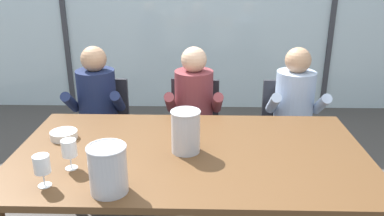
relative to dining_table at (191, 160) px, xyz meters
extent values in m
plane|color=#4C4742|center=(0.00, 1.00, -0.67)|extent=(14.00, 14.00, 0.00)
cube|color=silver|center=(0.00, 2.77, 0.63)|extent=(7.35, 0.03, 2.60)
cube|color=#38383D|center=(-1.65, 2.75, 0.63)|extent=(0.06, 0.06, 2.60)
cube|color=#38383D|center=(1.65, 2.75, 0.63)|extent=(0.06, 0.06, 2.60)
cube|color=brown|center=(0.00, 0.00, 0.04)|extent=(2.15, 1.19, 0.04)
cylinder|color=brown|center=(-0.97, 0.50, -0.33)|extent=(0.07, 0.07, 0.70)
cylinder|color=brown|center=(0.97, 0.50, -0.33)|extent=(0.07, 0.07, 0.70)
cube|color=#232328|center=(-0.81, 0.91, -0.24)|extent=(0.47, 0.47, 0.03)
cube|color=#232328|center=(-0.79, 1.11, -0.02)|extent=(0.42, 0.06, 0.42)
cylinder|color=#232328|center=(-1.01, 0.74, -0.46)|extent=(0.04, 0.04, 0.42)
cylinder|color=#232328|center=(-0.63, 0.71, -0.46)|extent=(0.04, 0.04, 0.42)
cylinder|color=#232328|center=(-0.98, 1.12, -0.46)|extent=(0.04, 0.04, 0.42)
cylinder|color=#232328|center=(-0.61, 1.09, -0.46)|extent=(0.04, 0.04, 0.42)
cube|color=#232328|center=(-0.01, 0.91, -0.24)|extent=(0.48, 0.48, 0.03)
cube|color=#232328|center=(0.01, 1.11, -0.02)|extent=(0.42, 0.08, 0.42)
cylinder|color=#232328|center=(-0.22, 0.74, -0.46)|extent=(0.04, 0.04, 0.42)
cylinder|color=#232328|center=(0.16, 0.70, -0.46)|extent=(0.04, 0.04, 0.42)
cylinder|color=#232328|center=(-0.18, 1.12, -0.46)|extent=(0.04, 0.04, 0.42)
cylinder|color=#232328|center=(0.20, 1.08, -0.46)|extent=(0.04, 0.04, 0.42)
cube|color=#232328|center=(0.81, 0.90, -0.24)|extent=(0.45, 0.45, 0.03)
cube|color=#232328|center=(0.81, 1.10, -0.02)|extent=(0.42, 0.04, 0.42)
cylinder|color=#232328|center=(0.62, 0.71, -0.46)|extent=(0.04, 0.04, 0.42)
cylinder|color=#232328|center=(1.00, 0.71, -0.46)|extent=(0.04, 0.04, 0.42)
cylinder|color=#232328|center=(0.62, 1.09, -0.46)|extent=(0.04, 0.04, 0.42)
cylinder|color=#232328|center=(1.00, 1.09, -0.46)|extent=(0.04, 0.04, 0.42)
cylinder|color=#192347|center=(-0.82, 0.95, 0.05)|extent=(0.34, 0.34, 0.52)
sphere|color=tan|center=(-0.82, 0.95, 0.41)|extent=(0.21, 0.21, 0.21)
cube|color=#47423D|center=(-0.89, 0.74, -0.21)|extent=(0.16, 0.41, 0.13)
cube|color=#47423D|center=(-0.71, 0.75, -0.21)|extent=(0.16, 0.41, 0.13)
cylinder|color=#47423D|center=(-0.88, 0.54, -0.45)|extent=(0.10, 0.10, 0.45)
cylinder|color=#47423D|center=(-0.70, 0.55, -0.45)|extent=(0.10, 0.10, 0.45)
cylinder|color=#192347|center=(-1.00, 0.81, 0.08)|extent=(0.10, 0.33, 0.26)
cylinder|color=#192347|center=(-0.62, 0.84, 0.08)|extent=(0.10, 0.33, 0.26)
cylinder|color=brown|center=(0.00, 0.95, 0.05)|extent=(0.32, 0.32, 0.52)
sphere|color=#DBAD89|center=(0.00, 0.95, 0.41)|extent=(0.21, 0.21, 0.21)
cube|color=#47423D|center=(-0.09, 0.74, -0.21)|extent=(0.14, 0.40, 0.13)
cube|color=#47423D|center=(0.09, 0.75, -0.21)|extent=(0.14, 0.40, 0.13)
cylinder|color=#47423D|center=(-0.08, 0.54, -0.45)|extent=(0.10, 0.10, 0.45)
cylinder|color=#47423D|center=(0.10, 0.55, -0.45)|extent=(0.10, 0.10, 0.45)
cylinder|color=brown|center=(-0.19, 0.82, 0.08)|extent=(0.08, 0.33, 0.26)
cylinder|color=brown|center=(0.19, 0.83, 0.08)|extent=(0.08, 0.33, 0.26)
cylinder|color=#9EB2D1|center=(0.84, 0.95, 0.05)|extent=(0.33, 0.33, 0.52)
sphere|color=tan|center=(0.84, 0.95, 0.41)|extent=(0.21, 0.21, 0.21)
cube|color=#47423D|center=(0.74, 0.75, -0.21)|extent=(0.14, 0.40, 0.13)
cube|color=#47423D|center=(0.92, 0.74, -0.21)|extent=(0.14, 0.40, 0.13)
cylinder|color=#47423D|center=(0.73, 0.55, -0.45)|extent=(0.10, 0.10, 0.45)
cylinder|color=#47423D|center=(0.91, 0.54, -0.45)|extent=(0.10, 0.10, 0.45)
cylinder|color=#9EB2D1|center=(0.64, 0.83, 0.08)|extent=(0.09, 0.33, 0.26)
cylinder|color=#9EB2D1|center=(1.02, 0.82, 0.08)|extent=(0.09, 0.33, 0.26)
cylinder|color=#B7B7BC|center=(-0.03, 0.00, 0.19)|extent=(0.17, 0.17, 0.26)
torus|color=silver|center=(-0.03, 0.00, 0.32)|extent=(0.18, 0.18, 0.01)
cylinder|color=#B7B7BC|center=(-0.39, -0.45, 0.19)|extent=(0.19, 0.19, 0.25)
torus|color=silver|center=(-0.39, -0.45, 0.31)|extent=(0.20, 0.20, 0.01)
cylinder|color=silver|center=(-0.83, 0.16, 0.09)|extent=(0.17, 0.17, 0.05)
cylinder|color=silver|center=(-0.66, -0.23, 0.07)|extent=(0.07, 0.07, 0.00)
cylinder|color=silver|center=(-0.66, -0.23, 0.10)|extent=(0.01, 0.01, 0.07)
cylinder|color=silver|center=(-0.66, -0.23, 0.19)|extent=(0.08, 0.08, 0.09)
cylinder|color=maroon|center=(-0.66, -0.23, 0.16)|extent=(0.07, 0.07, 0.04)
cylinder|color=silver|center=(-0.74, -0.41, 0.07)|extent=(0.07, 0.07, 0.00)
cylinder|color=silver|center=(-0.74, -0.41, 0.10)|extent=(0.01, 0.01, 0.07)
cylinder|color=silver|center=(-0.74, -0.41, 0.19)|extent=(0.08, 0.08, 0.09)
cylinder|color=#E0D184|center=(-0.74, -0.41, 0.16)|extent=(0.07, 0.07, 0.04)
camera|label=1|loc=(0.07, -2.15, 1.16)|focal=36.63mm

